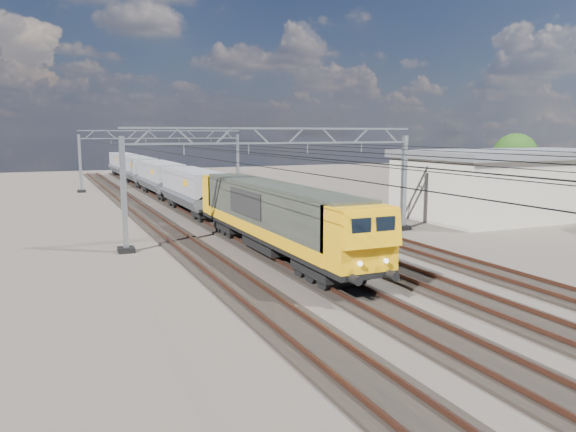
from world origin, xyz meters
name	(u,v)px	position (x,y,z in m)	size (l,w,h in m)	color
ground	(306,252)	(0.00, 0.00, 0.00)	(160.00, 160.00, 0.00)	#2B2620
track_outer_west	(205,260)	(-6.00, 0.00, 0.07)	(2.60, 140.00, 0.30)	black
track_loco	(274,253)	(-2.00, 0.00, 0.07)	(2.60, 140.00, 0.30)	black
track_inner_east	(337,248)	(2.00, 0.00, 0.07)	(2.60, 140.00, 0.30)	black
track_outer_east	(393,242)	(6.00, 0.00, 0.07)	(2.60, 140.00, 0.30)	black
catenary_gantry_mid	(279,179)	(0.00, 4.00, 3.91)	(19.90, 0.90, 7.11)	#9BA3AA
catenary_gantry_far	(163,157)	(0.00, 40.00, 3.91)	(19.90, 0.90, 7.11)	#9BA3AA
overhead_wires	(256,148)	(0.00, 8.00, 5.75)	(12.03, 140.00, 0.53)	black
locomotive	(274,214)	(-2.00, -0.02, 2.33)	(2.76, 21.10, 3.62)	black
hopper_wagon_lead	(194,188)	(-2.00, 17.68, 2.23)	(3.38, 13.00, 3.25)	black
hopper_wagon_mid	(160,176)	(-2.00, 31.88, 2.23)	(3.38, 13.00, 3.25)	black
hopper_wagon_third	(139,168)	(-2.00, 46.08, 2.23)	(3.38, 13.00, 3.25)	black
hopper_wagon_fourth	(124,163)	(-2.00, 60.28, 2.23)	(3.38, 13.00, 3.25)	black
industrial_shed	(516,183)	(22.00, 6.00, 2.73)	(18.60, 10.60, 5.40)	beige
tree_far	(519,158)	(30.32, 13.79, 4.31)	(5.07, 4.67, 6.77)	#3C291B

